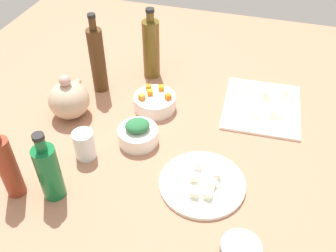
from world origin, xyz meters
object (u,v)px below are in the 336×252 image
at_px(bottle_0, 49,171).
at_px(bottle_1, 97,59).
at_px(bottle_2, 151,48).
at_px(bowl_greens, 138,135).
at_px(bowl_carrots, 155,102).
at_px(drinking_glass_0, 84,145).
at_px(cutting_board, 262,107).
at_px(plate_tofu, 202,184).
at_px(bottle_3, 8,167).
at_px(teapot, 69,100).
at_px(bowl_small_side, 241,249).

height_order(bottle_0, bottle_1, bottle_1).
bearing_deg(bottle_2, bottle_1, 132.44).
bearing_deg(bowl_greens, bottle_1, 44.73).
relative_size(bowl_carrots, drinking_glass_0, 1.57).
bearing_deg(bottle_2, bottle_0, 173.30).
relative_size(cutting_board, bottle_1, 1.00).
bearing_deg(plate_tofu, bottle_3, 108.94).
bearing_deg(bowl_greens, bottle_0, 149.97).
relative_size(plate_tofu, bottle_1, 0.82).
bearing_deg(teapot, drinking_glass_0, -141.12).
relative_size(bowl_greens, bottle_3, 0.54).
bearing_deg(bottle_2, bottle_3, 164.84).
height_order(bowl_carrots, bottle_1, bottle_1).
relative_size(plate_tofu, bottle_0, 1.11).
bearing_deg(drinking_glass_0, bowl_greens, -51.61).
relative_size(bottle_0, drinking_glass_0, 2.39).
bearing_deg(bottle_0, bottle_3, 103.21).
height_order(plate_tofu, bottle_2, bottle_2).
bearing_deg(teapot, bowl_greens, -103.14).
bearing_deg(bottle_3, bowl_small_side, -91.24).
xyz_separation_m(cutting_board, drinking_glass_0, (-0.38, 0.49, 0.04)).
bearing_deg(teapot, bowl_small_side, -119.73).
distance_m(bottle_1, bottle_2, 0.21).
bearing_deg(bottle_1, bottle_3, 177.25).
height_order(bowl_greens, bottle_3, bottle_3).
xyz_separation_m(bottle_0, bottle_2, (0.63, -0.07, 0.03)).
relative_size(bowl_greens, bowl_small_side, 1.26).
bearing_deg(bottle_1, drinking_glass_0, -163.63).
xyz_separation_m(plate_tofu, bottle_2, (0.49, 0.31, 0.11)).
xyz_separation_m(bottle_2, drinking_glass_0, (-0.47, 0.05, -0.07)).
relative_size(plate_tofu, bottle_2, 0.89).
distance_m(bowl_greens, bottle_1, 0.34).
bearing_deg(bowl_greens, drinking_glass_0, 128.39).
distance_m(plate_tofu, bowl_greens, 0.26).
distance_m(cutting_board, bottle_1, 0.60).
distance_m(bowl_greens, bottle_3, 0.39).
xyz_separation_m(teapot, bottle_1, (0.17, -0.03, 0.06)).
height_order(bowl_greens, teapot, teapot).
bearing_deg(bowl_greens, teapot, 76.86).
relative_size(bowl_carrots, bottle_0, 0.66).
bearing_deg(bottle_2, teapot, 148.75).
relative_size(bowl_small_side, bottle_0, 0.45).
height_order(cutting_board, bottle_0, bottle_0).
distance_m(bottle_3, drinking_glass_0, 0.22).
distance_m(cutting_board, bowl_carrots, 0.37).
bearing_deg(bowl_carrots, drinking_glass_0, 155.15).
bearing_deg(bowl_small_side, bottle_0, 85.82).
height_order(cutting_board, bowl_small_side, bowl_small_side).
bearing_deg(bottle_1, teapot, 168.37).
relative_size(bowl_carrots, bottle_1, 0.49).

